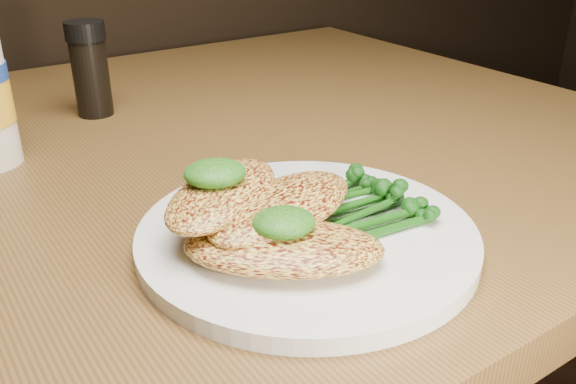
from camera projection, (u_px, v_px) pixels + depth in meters
plate at (307, 235)px, 0.45m from camera, size 0.25×0.25×0.01m
chicken_front at (284, 247)px, 0.40m from camera, size 0.15×0.14×0.02m
chicken_mid at (282, 207)px, 0.44m from camera, size 0.15×0.11×0.02m
chicken_back at (223, 193)px, 0.44m from camera, size 0.14×0.13×0.02m
pesto_front at (284, 222)px, 0.40m from camera, size 0.05×0.05×0.02m
pesto_back at (215, 173)px, 0.43m from camera, size 0.06×0.05×0.02m
broccolini_bundle at (351, 204)px, 0.46m from camera, size 0.14×0.12×0.02m
pepper_grinder at (90, 69)px, 0.69m from camera, size 0.05×0.05×0.11m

